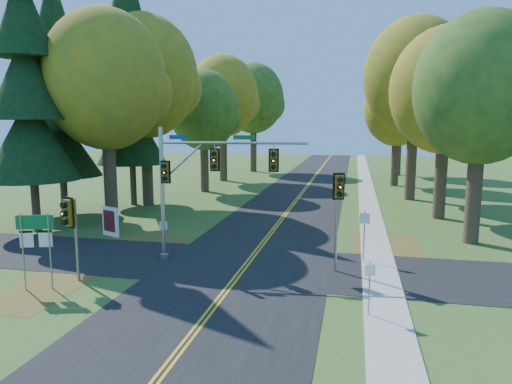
% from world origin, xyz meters
% --- Properties ---
extents(ground, '(160.00, 160.00, 0.00)m').
position_xyz_m(ground, '(0.00, 0.00, 0.00)').
color(ground, '#375E21').
rests_on(ground, ground).
extents(road_main, '(8.00, 160.00, 0.02)m').
position_xyz_m(road_main, '(0.00, 0.00, 0.01)').
color(road_main, black).
rests_on(road_main, ground).
extents(road_cross, '(60.00, 6.00, 0.02)m').
position_xyz_m(road_cross, '(0.00, 2.00, 0.01)').
color(road_cross, black).
rests_on(road_cross, ground).
extents(centerline_left, '(0.10, 160.00, 0.01)m').
position_xyz_m(centerline_left, '(-0.10, 0.00, 0.03)').
color(centerline_left, gold).
rests_on(centerline_left, road_main).
extents(centerline_right, '(0.10, 160.00, 0.01)m').
position_xyz_m(centerline_right, '(0.10, 0.00, 0.03)').
color(centerline_right, gold).
rests_on(centerline_right, road_main).
extents(sidewalk_east, '(1.60, 160.00, 0.06)m').
position_xyz_m(sidewalk_east, '(6.20, 0.00, 0.03)').
color(sidewalk_east, '#9E998E').
rests_on(sidewalk_east, ground).
extents(leaf_patch_w_near, '(4.00, 6.00, 0.00)m').
position_xyz_m(leaf_patch_w_near, '(-6.50, 4.00, 0.01)').
color(leaf_patch_w_near, brown).
rests_on(leaf_patch_w_near, ground).
extents(leaf_patch_e, '(3.50, 8.00, 0.00)m').
position_xyz_m(leaf_patch_e, '(6.80, 6.00, 0.01)').
color(leaf_patch_e, brown).
rests_on(leaf_patch_e, ground).
extents(leaf_patch_w_far, '(3.00, 5.00, 0.00)m').
position_xyz_m(leaf_patch_w_far, '(-7.50, -3.00, 0.01)').
color(leaf_patch_w_far, brown).
rests_on(leaf_patch_w_far, ground).
extents(tree_w_a, '(8.00, 8.00, 14.15)m').
position_xyz_m(tree_w_a, '(-11.13, 9.38, 9.49)').
color(tree_w_a, '#38281C').
rests_on(tree_w_a, ground).
extents(tree_e_a, '(7.20, 7.20, 12.73)m').
position_xyz_m(tree_e_a, '(11.57, 8.77, 8.53)').
color(tree_e_a, '#38281C').
rests_on(tree_e_a, ground).
extents(tree_w_b, '(8.60, 8.60, 15.38)m').
position_xyz_m(tree_w_b, '(-11.72, 16.29, 10.37)').
color(tree_w_b, '#38281C').
rests_on(tree_w_b, ground).
extents(tree_e_b, '(7.60, 7.60, 13.33)m').
position_xyz_m(tree_e_b, '(10.97, 15.58, 8.90)').
color(tree_e_b, '#38281C').
rests_on(tree_e_b, ground).
extents(tree_w_c, '(6.80, 6.80, 11.91)m').
position_xyz_m(tree_w_c, '(-9.54, 24.47, 7.94)').
color(tree_w_c, '#38281C').
rests_on(tree_w_c, ground).
extents(tree_e_c, '(8.80, 8.80, 15.79)m').
position_xyz_m(tree_e_c, '(9.88, 23.69, 10.66)').
color(tree_e_c, '#38281C').
rests_on(tree_e_c, ground).
extents(tree_w_d, '(8.20, 8.20, 14.56)m').
position_xyz_m(tree_w_d, '(-10.13, 33.18, 9.78)').
color(tree_w_d, '#38281C').
rests_on(tree_w_d, ground).
extents(tree_e_d, '(7.00, 7.00, 12.32)m').
position_xyz_m(tree_e_d, '(9.26, 32.87, 8.24)').
color(tree_e_d, '#38281C').
rests_on(tree_e_d, ground).
extents(tree_w_e, '(8.40, 8.40, 14.97)m').
position_xyz_m(tree_w_e, '(-8.92, 44.09, 10.07)').
color(tree_w_e, '#38281C').
rests_on(tree_w_e, ground).
extents(tree_e_e, '(7.80, 7.80, 13.74)m').
position_xyz_m(tree_e_e, '(10.47, 43.58, 9.19)').
color(tree_e_e, '#38281C').
rests_on(tree_e_e, ground).
extents(pine_a, '(5.60, 5.60, 19.48)m').
position_xyz_m(pine_a, '(-14.50, 6.00, 9.18)').
color(pine_a, '#38281C').
rests_on(pine_a, ground).
extents(pine_b, '(5.60, 5.60, 17.31)m').
position_xyz_m(pine_b, '(-16.00, 11.00, 8.16)').
color(pine_b, '#38281C').
rests_on(pine_b, ground).
extents(pine_c, '(5.60, 5.60, 20.56)m').
position_xyz_m(pine_c, '(-13.00, 16.00, 9.69)').
color(pine_c, '#38281C').
rests_on(pine_c, ground).
extents(traffic_mast, '(7.20, 1.23, 6.55)m').
position_xyz_m(traffic_mast, '(-2.43, 2.15, 4.21)').
color(traffic_mast, '#9A9FA3').
rests_on(traffic_mast, ground).
extents(east_signal_pole, '(0.52, 0.61, 4.57)m').
position_xyz_m(east_signal_pole, '(4.26, 1.76, 3.46)').
color(east_signal_pole, gray).
rests_on(east_signal_pole, ground).
extents(ped_signal_pole, '(0.55, 0.67, 3.69)m').
position_xyz_m(ped_signal_pole, '(-6.67, -1.85, 2.74)').
color(ped_signal_pole, gray).
rests_on(ped_signal_pole, ground).
extents(route_sign_cluster, '(1.43, 0.47, 3.17)m').
position_xyz_m(route_sign_cluster, '(-7.54, -2.93, 2.23)').
color(route_sign_cluster, gray).
rests_on(route_sign_cluster, ground).
extents(info_kiosk, '(1.25, 0.62, 1.76)m').
position_xyz_m(info_kiosk, '(-9.32, 5.84, 0.88)').
color(info_kiosk, white).
rests_on(info_kiosk, ground).
extents(reg_sign_e_north, '(0.48, 0.09, 2.50)m').
position_xyz_m(reg_sign_e_north, '(5.49, 3.79, 1.71)').
color(reg_sign_e_north, gray).
rests_on(reg_sign_e_north, ground).
extents(reg_sign_e_south, '(0.36, 0.16, 1.97)m').
position_xyz_m(reg_sign_e_south, '(5.56, -2.83, 1.35)').
color(reg_sign_e_south, gray).
rests_on(reg_sign_e_south, ground).
extents(reg_sign_w, '(0.39, 0.08, 2.02)m').
position_xyz_m(reg_sign_w, '(-4.20, 1.99, 1.39)').
color(reg_sign_w, gray).
rests_on(reg_sign_w, ground).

